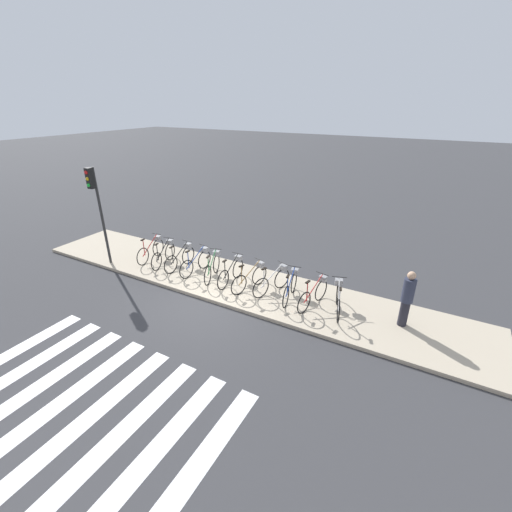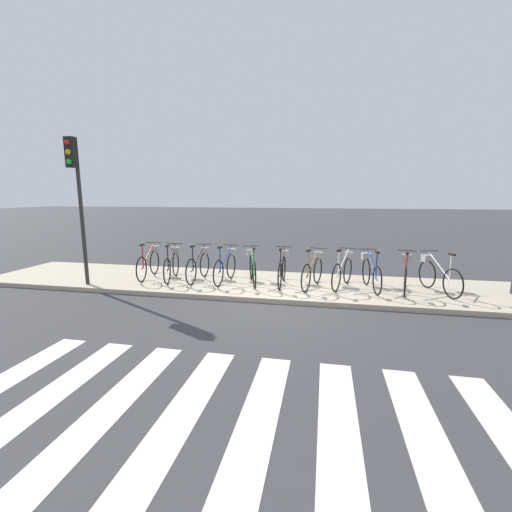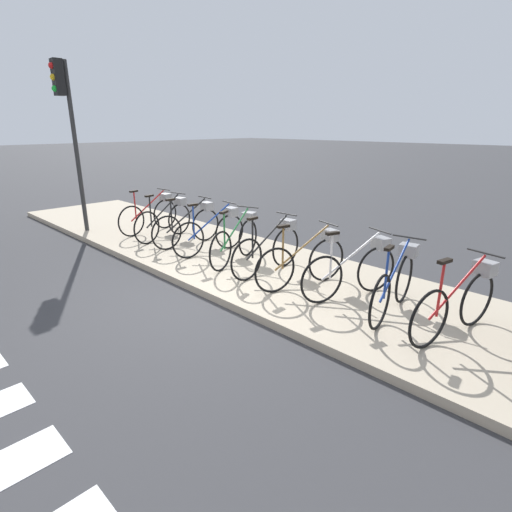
{
  "view_description": "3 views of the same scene",
  "coord_description": "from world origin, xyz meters",
  "px_view_note": "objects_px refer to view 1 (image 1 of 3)",
  "views": [
    {
      "loc": [
        6.11,
        -7.82,
        6.21
      ],
      "look_at": [
        1.01,
        1.38,
        1.38
      ],
      "focal_mm": 24.0,
      "sensor_mm": 36.0,
      "label": 1
    },
    {
      "loc": [
        1.13,
        -7.68,
        2.54
      ],
      "look_at": [
        -0.69,
        1.29,
        0.9
      ],
      "focal_mm": 24.0,
      "sensor_mm": 36.0,
      "label": 2
    },
    {
      "loc": [
        4.53,
        -3.54,
        2.6
      ],
      "look_at": [
        0.35,
        0.69,
        0.65
      ],
      "focal_mm": 28.0,
      "sensor_mm": 36.0,
      "label": 3
    }
  ],
  "objects_px": {
    "parked_bicycle_1": "(164,253)",
    "parked_bicycle_10": "(338,298)",
    "pedestrian": "(407,298)",
    "parked_bicycle_5": "(232,271)",
    "parked_bicycle_3": "(197,261)",
    "parked_bicycle_6": "(251,277)",
    "traffic_light": "(96,197)",
    "parked_bicycle_9": "(314,293)",
    "parked_bicycle_0": "(152,249)",
    "parked_bicycle_8": "(291,286)",
    "parked_bicycle_2": "(181,257)",
    "parked_bicycle_7": "(274,280)",
    "parked_bicycle_4": "(213,266)"
  },
  "relations": [
    {
      "from": "parked_bicycle_3",
      "to": "parked_bicycle_4",
      "type": "height_order",
      "value": "same"
    },
    {
      "from": "parked_bicycle_9",
      "to": "parked_bicycle_0",
      "type": "bearing_deg",
      "value": 179.39
    },
    {
      "from": "parked_bicycle_7",
      "to": "parked_bicycle_2",
      "type": "bearing_deg",
      "value": -179.17
    },
    {
      "from": "parked_bicycle_8",
      "to": "traffic_light",
      "type": "xyz_separation_m",
      "value": [
        -7.56,
        -1.16,
        2.3
      ]
    },
    {
      "from": "parked_bicycle_1",
      "to": "parked_bicycle_10",
      "type": "relative_size",
      "value": 1.03
    },
    {
      "from": "parked_bicycle_1",
      "to": "parked_bicycle_4",
      "type": "bearing_deg",
      "value": 0.16
    },
    {
      "from": "traffic_light",
      "to": "parked_bicycle_5",
      "type": "bearing_deg",
      "value": 12.21
    },
    {
      "from": "parked_bicycle_0",
      "to": "pedestrian",
      "type": "xyz_separation_m",
      "value": [
        9.78,
        0.18,
        0.47
      ]
    },
    {
      "from": "parked_bicycle_0",
      "to": "parked_bicycle_3",
      "type": "xyz_separation_m",
      "value": [
        2.38,
        -0.03,
        0.0
      ]
    },
    {
      "from": "parked_bicycle_6",
      "to": "parked_bicycle_7",
      "type": "relative_size",
      "value": 1.02
    },
    {
      "from": "parked_bicycle_1",
      "to": "parked_bicycle_2",
      "type": "relative_size",
      "value": 0.98
    },
    {
      "from": "parked_bicycle_0",
      "to": "parked_bicycle_7",
      "type": "bearing_deg",
      "value": 0.49
    },
    {
      "from": "parked_bicycle_1",
      "to": "parked_bicycle_5",
      "type": "height_order",
      "value": "same"
    },
    {
      "from": "parked_bicycle_5",
      "to": "traffic_light",
      "type": "relative_size",
      "value": 0.45
    },
    {
      "from": "parked_bicycle_8",
      "to": "parked_bicycle_3",
      "type": "bearing_deg",
      "value": 179.99
    },
    {
      "from": "parked_bicycle_7",
      "to": "parked_bicycle_1",
      "type": "bearing_deg",
      "value": -178.43
    },
    {
      "from": "parked_bicycle_6",
      "to": "parked_bicycle_9",
      "type": "distance_m",
      "value": 2.31
    },
    {
      "from": "parked_bicycle_4",
      "to": "parked_bicycle_5",
      "type": "relative_size",
      "value": 0.96
    },
    {
      "from": "parked_bicycle_7",
      "to": "parked_bicycle_0",
      "type": "bearing_deg",
      "value": -179.51
    },
    {
      "from": "parked_bicycle_0",
      "to": "parked_bicycle_8",
      "type": "xyz_separation_m",
      "value": [
        6.28,
        -0.03,
        0.0
      ]
    },
    {
      "from": "parked_bicycle_1",
      "to": "parked_bicycle_5",
      "type": "xyz_separation_m",
      "value": [
        3.2,
        0.03,
        0.0
      ]
    },
    {
      "from": "parked_bicycle_8",
      "to": "pedestrian",
      "type": "bearing_deg",
      "value": 3.49
    },
    {
      "from": "parked_bicycle_0",
      "to": "parked_bicycle_3",
      "type": "bearing_deg",
      "value": -0.82
    },
    {
      "from": "parked_bicycle_3",
      "to": "parked_bicycle_8",
      "type": "xyz_separation_m",
      "value": [
        3.9,
        -0.0,
        0.0
      ]
    },
    {
      "from": "parked_bicycle_10",
      "to": "traffic_light",
      "type": "bearing_deg",
      "value": -172.73
    },
    {
      "from": "parked_bicycle_3",
      "to": "parked_bicycle_6",
      "type": "bearing_deg",
      "value": -2.09
    },
    {
      "from": "parked_bicycle_1",
      "to": "traffic_light",
      "type": "relative_size",
      "value": 0.44
    },
    {
      "from": "parked_bicycle_7",
      "to": "traffic_light",
      "type": "distance_m",
      "value": 7.35
    },
    {
      "from": "parked_bicycle_9",
      "to": "parked_bicycle_10",
      "type": "height_order",
      "value": "same"
    },
    {
      "from": "parked_bicycle_7",
      "to": "pedestrian",
      "type": "relative_size",
      "value": 0.93
    },
    {
      "from": "parked_bicycle_10",
      "to": "traffic_light",
      "type": "relative_size",
      "value": 0.43
    },
    {
      "from": "pedestrian",
      "to": "parked_bicycle_5",
      "type": "bearing_deg",
      "value": -177.69
    },
    {
      "from": "parked_bicycle_0",
      "to": "parked_bicycle_5",
      "type": "bearing_deg",
      "value": -0.79
    },
    {
      "from": "parked_bicycle_2",
      "to": "parked_bicycle_10",
      "type": "relative_size",
      "value": 1.04
    },
    {
      "from": "parked_bicycle_2",
      "to": "parked_bicycle_4",
      "type": "relative_size",
      "value": 1.04
    },
    {
      "from": "parked_bicycle_1",
      "to": "parked_bicycle_10",
      "type": "bearing_deg",
      "value": 0.49
    },
    {
      "from": "parked_bicycle_10",
      "to": "parked_bicycle_1",
      "type": "bearing_deg",
      "value": -179.51
    },
    {
      "from": "parked_bicycle_10",
      "to": "pedestrian",
      "type": "relative_size",
      "value": 0.94
    },
    {
      "from": "parked_bicycle_4",
      "to": "parked_bicycle_9",
      "type": "relative_size",
      "value": 0.98
    },
    {
      "from": "parked_bicycle_0",
      "to": "parked_bicycle_4",
      "type": "distance_m",
      "value": 3.14
    },
    {
      "from": "parked_bicycle_10",
      "to": "parked_bicycle_2",
      "type": "bearing_deg",
      "value": 179.88
    },
    {
      "from": "parked_bicycle_1",
      "to": "parked_bicycle_3",
      "type": "bearing_deg",
      "value": 1.81
    },
    {
      "from": "parked_bicycle_1",
      "to": "parked_bicycle_8",
      "type": "relative_size",
      "value": 0.99
    },
    {
      "from": "parked_bicycle_10",
      "to": "pedestrian",
      "type": "height_order",
      "value": "pedestrian"
    },
    {
      "from": "parked_bicycle_2",
      "to": "traffic_light",
      "type": "xyz_separation_m",
      "value": [
        -2.85,
        -1.18,
        2.3
      ]
    },
    {
      "from": "parked_bicycle_3",
      "to": "parked_bicycle_6",
      "type": "distance_m",
      "value": 2.43
    },
    {
      "from": "parked_bicycle_8",
      "to": "parked_bicycle_2",
      "type": "bearing_deg",
      "value": 179.71
    },
    {
      "from": "parked_bicycle_4",
      "to": "parked_bicycle_10",
      "type": "distance_m",
      "value": 4.73
    },
    {
      "from": "parked_bicycle_5",
      "to": "parked_bicycle_10",
      "type": "relative_size",
      "value": 1.04
    },
    {
      "from": "parked_bicycle_0",
      "to": "parked_bicycle_1",
      "type": "xyz_separation_m",
      "value": [
        0.77,
        -0.08,
        0.0
      ]
    }
  ]
}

